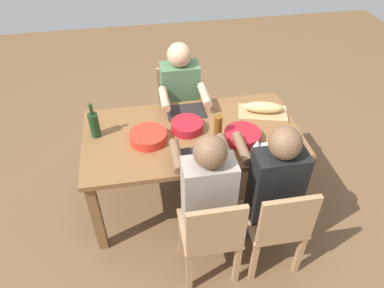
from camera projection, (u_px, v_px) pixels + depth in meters
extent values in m
plane|color=brown|center=(192.00, 197.00, 3.34)|extent=(8.00, 8.00, 0.00)
cube|color=brown|center=(192.00, 135.00, 2.87)|extent=(1.69, 0.89, 0.04)
cube|color=brown|center=(97.00, 218.00, 2.72)|extent=(0.07, 0.07, 0.70)
cube|color=brown|center=(297.00, 191.00, 2.92)|extent=(0.07, 0.07, 0.70)
cube|color=brown|center=(99.00, 150.00, 3.30)|extent=(0.07, 0.07, 0.70)
cube|color=brown|center=(266.00, 131.00, 3.50)|extent=(0.07, 0.07, 0.70)
cube|color=#A87F56|center=(209.00, 228.00, 2.54)|extent=(0.40, 0.40, 0.03)
cube|color=#A87F56|center=(216.00, 231.00, 2.26)|extent=(0.38, 0.04, 0.40)
cube|color=#A87F56|center=(182.00, 231.00, 2.79)|extent=(0.04, 0.04, 0.42)
cube|color=#A87F56|center=(225.00, 225.00, 2.83)|extent=(0.04, 0.04, 0.42)
cube|color=#A87F56|center=(189.00, 272.00, 2.54)|extent=(0.04, 0.04, 0.42)
cube|color=#A87F56|center=(237.00, 264.00, 2.58)|extent=(0.04, 0.04, 0.42)
cylinder|color=#2D2D38|center=(192.00, 224.00, 2.83)|extent=(0.11, 0.11, 0.45)
cylinder|color=#2D2D38|center=(212.00, 221.00, 2.85)|extent=(0.11, 0.11, 0.45)
cube|color=gray|center=(209.00, 194.00, 2.40)|extent=(0.34, 0.20, 0.55)
cylinder|color=brown|center=(176.00, 156.00, 2.50)|extent=(0.07, 0.30, 0.07)
cylinder|color=brown|center=(225.00, 150.00, 2.54)|extent=(0.07, 0.30, 0.07)
sphere|color=brown|center=(210.00, 152.00, 2.16)|extent=(0.21, 0.21, 0.21)
cube|color=#A87F56|center=(180.00, 114.00, 3.57)|extent=(0.40, 0.40, 0.03)
cube|color=#A87F56|center=(177.00, 85.00, 3.57)|extent=(0.38, 0.04, 0.40)
cube|color=#A87F56|center=(200.00, 141.00, 3.61)|extent=(0.04, 0.04, 0.42)
cube|color=#A87F56|center=(166.00, 145.00, 3.57)|extent=(0.04, 0.04, 0.42)
cube|color=#A87F56|center=(194.00, 120.00, 3.87)|extent=(0.04, 0.04, 0.42)
cube|color=#A87F56|center=(162.00, 124.00, 3.82)|extent=(0.04, 0.04, 0.42)
cylinder|color=#2D2D38|center=(192.00, 144.00, 3.55)|extent=(0.11, 0.11, 0.45)
cylinder|color=#2D2D38|center=(175.00, 146.00, 3.53)|extent=(0.11, 0.11, 0.45)
cube|color=#4C724C|center=(180.00, 92.00, 3.34)|extent=(0.34, 0.20, 0.55)
cylinder|color=tan|center=(205.00, 95.00, 3.08)|extent=(0.07, 0.30, 0.07)
cylinder|color=tan|center=(164.00, 99.00, 3.04)|extent=(0.07, 0.30, 0.07)
sphere|color=tan|center=(179.00, 55.00, 3.10)|extent=(0.21, 0.21, 0.21)
cube|color=#A87F56|center=(273.00, 219.00, 2.60)|extent=(0.40, 0.40, 0.03)
cube|color=#A87F56|center=(288.00, 221.00, 2.33)|extent=(0.38, 0.04, 0.40)
cube|color=#A87F56|center=(241.00, 223.00, 2.85)|extent=(0.04, 0.04, 0.42)
cube|color=#A87F56|center=(282.00, 217.00, 2.90)|extent=(0.04, 0.04, 0.42)
cube|color=#A87F56|center=(254.00, 261.00, 2.60)|extent=(0.04, 0.04, 0.42)
cube|color=#A87F56|center=(299.00, 254.00, 2.64)|extent=(0.04, 0.04, 0.42)
cylinder|color=#2D2D38|center=(250.00, 215.00, 2.89)|extent=(0.11, 0.11, 0.45)
cylinder|color=#2D2D38|center=(269.00, 213.00, 2.91)|extent=(0.11, 0.11, 0.45)
cube|color=black|center=(276.00, 185.00, 2.46)|extent=(0.34, 0.20, 0.55)
cylinder|color=brown|center=(242.00, 148.00, 2.56)|extent=(0.07, 0.30, 0.07)
cylinder|color=brown|center=(288.00, 143.00, 2.61)|extent=(0.07, 0.30, 0.07)
sphere|color=brown|center=(285.00, 143.00, 2.22)|extent=(0.21, 0.21, 0.21)
cylinder|color=red|center=(148.00, 137.00, 2.77)|extent=(0.28, 0.28, 0.07)
cylinder|color=#2D7028|center=(148.00, 134.00, 2.75)|extent=(0.25, 0.25, 0.03)
cylinder|color=#B21923|center=(187.00, 126.00, 2.87)|extent=(0.25, 0.25, 0.07)
cylinder|color=orange|center=(187.00, 124.00, 2.85)|extent=(0.22, 0.22, 0.03)
cylinder|color=#B21923|center=(242.00, 136.00, 2.78)|extent=(0.28, 0.28, 0.07)
cylinder|color=beige|center=(243.00, 133.00, 2.76)|extent=(0.24, 0.24, 0.02)
cube|color=tan|center=(263.00, 113.00, 3.05)|extent=(0.44, 0.32, 0.02)
ellipsoid|color=tan|center=(263.00, 107.00, 3.01)|extent=(0.34, 0.19, 0.09)
cylinder|color=#193819|center=(94.00, 125.00, 2.77)|extent=(0.08, 0.08, 0.20)
cylinder|color=#193819|center=(91.00, 109.00, 2.68)|extent=(0.03, 0.03, 0.09)
cylinder|color=brown|center=(218.00, 128.00, 2.73)|extent=(0.06, 0.06, 0.22)
cylinder|color=silver|center=(255.00, 158.00, 2.64)|extent=(0.07, 0.07, 0.01)
cylinder|color=silver|center=(256.00, 154.00, 2.61)|extent=(0.01, 0.01, 0.07)
cone|color=silver|center=(257.00, 145.00, 2.56)|extent=(0.08, 0.08, 0.08)
cube|color=black|center=(199.00, 157.00, 2.64)|extent=(0.32, 0.23, 0.01)
cube|color=black|center=(186.00, 112.00, 3.07)|extent=(0.32, 0.23, 0.01)
cube|color=white|center=(273.00, 149.00, 2.70)|extent=(0.14, 0.14, 0.02)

